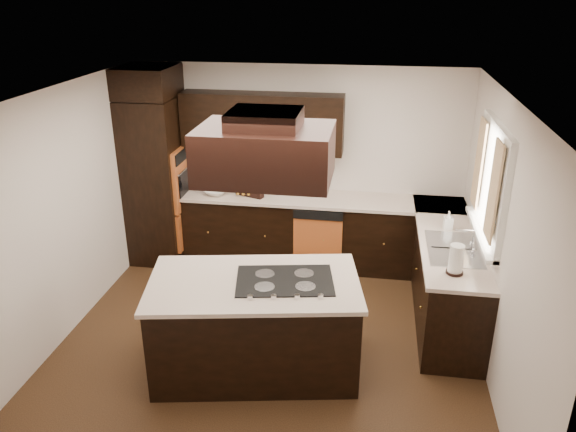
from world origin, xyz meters
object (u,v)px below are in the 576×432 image
object	(u,v)px
island	(255,327)
range_hood	(265,153)
oven_column	(157,181)
spice_rack	(249,184)

from	to	relation	value
island	range_hood	world-z (taller)	range_hood
oven_column	island	bearing A→B (deg)	-50.86
oven_column	range_hood	size ratio (longest dim) A/B	2.02
island	spice_rack	distance (m)	2.28
oven_column	island	distance (m)	2.80
island	spice_rack	bearing A→B (deg)	93.21
island	range_hood	bearing A→B (deg)	-52.45
spice_rack	range_hood	bearing A→B (deg)	-51.95
range_hood	island	bearing A→B (deg)	137.84
island	range_hood	xyz separation A→B (m)	(0.15, -0.14, 1.72)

